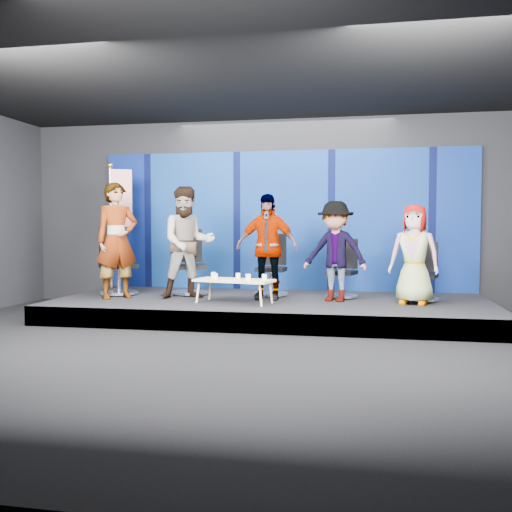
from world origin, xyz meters
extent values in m
plane|color=black|center=(0.00, 0.00, 0.00)|extent=(10.00, 10.00, 0.00)
cube|color=black|center=(0.00, 4.00, 1.75)|extent=(10.00, 0.02, 3.50)
cube|color=black|center=(0.00, -4.00, 1.75)|extent=(10.00, 0.02, 3.50)
cube|color=black|center=(0.00, 0.00, 3.50)|extent=(10.00, 8.00, 0.02)
cube|color=black|center=(0.00, 2.50, 0.15)|extent=(7.00, 3.00, 0.30)
cube|color=#071054|center=(0.00, 3.95, 1.60)|extent=(7.00, 0.08, 2.60)
cylinder|color=silver|center=(-2.69, 2.55, 0.33)|extent=(0.94, 0.94, 0.07)
cylinder|color=silver|center=(-2.69, 2.55, 0.59)|extent=(0.08, 0.08, 0.44)
cube|color=black|center=(-2.69, 2.55, 0.81)|extent=(0.75, 0.75, 0.08)
cube|color=black|center=(-2.87, 2.74, 1.18)|extent=(0.39, 0.38, 0.61)
imported|color=black|center=(-2.52, 2.13, 1.26)|extent=(0.82, 0.82, 1.92)
cylinder|color=silver|center=(-1.47, 2.81, 0.33)|extent=(0.86, 0.86, 0.06)
cylinder|color=silver|center=(-1.47, 2.81, 0.58)|extent=(0.08, 0.08, 0.43)
cube|color=black|center=(-1.47, 2.81, 0.79)|extent=(0.68, 0.68, 0.08)
cube|color=black|center=(-1.57, 3.05, 1.15)|extent=(0.45, 0.25, 0.59)
imported|color=black|center=(-1.38, 2.37, 1.23)|extent=(1.11, 1.02, 1.85)
cylinder|color=silver|center=(-0.07, 2.92, 0.33)|extent=(0.62, 0.62, 0.06)
cylinder|color=silver|center=(-0.07, 2.92, 0.56)|extent=(0.07, 0.07, 0.40)
cube|color=black|center=(-0.07, 2.92, 0.76)|extent=(0.49, 0.49, 0.07)
cube|color=black|center=(-0.06, 3.16, 1.09)|extent=(0.44, 0.06, 0.55)
imported|color=black|center=(-0.07, 2.47, 1.16)|extent=(1.02, 0.45, 1.72)
cylinder|color=silver|center=(1.13, 2.88, 0.33)|extent=(0.68, 0.68, 0.06)
cylinder|color=silver|center=(1.13, 2.88, 0.54)|extent=(0.06, 0.06, 0.37)
cube|color=black|center=(1.13, 2.88, 0.72)|extent=(0.54, 0.54, 0.06)
cube|color=black|center=(1.19, 3.09, 1.03)|extent=(0.40, 0.15, 0.51)
imported|color=black|center=(1.04, 2.44, 1.10)|extent=(1.15, 0.84, 1.59)
cylinder|color=silver|center=(2.41, 2.71, 0.33)|extent=(0.66, 0.66, 0.05)
cylinder|color=silver|center=(2.41, 2.71, 0.53)|extent=(0.06, 0.06, 0.35)
cube|color=black|center=(2.41, 2.71, 0.71)|extent=(0.52, 0.52, 0.06)
cube|color=black|center=(2.47, 2.92, 1.00)|extent=(0.39, 0.15, 0.49)
imported|color=black|center=(2.24, 2.29, 1.06)|extent=(0.85, 0.67, 1.53)
cube|color=tan|center=(-0.48, 1.91, 0.65)|extent=(1.30, 0.77, 0.04)
cylinder|color=tan|center=(-1.05, 1.83, 0.47)|extent=(0.03, 0.03, 0.34)
cylinder|color=tan|center=(-0.96, 2.22, 0.47)|extent=(0.03, 0.03, 0.34)
cylinder|color=tan|center=(-0.01, 1.59, 0.47)|extent=(0.03, 0.03, 0.34)
cylinder|color=tan|center=(0.08, 1.99, 0.47)|extent=(0.03, 0.03, 0.34)
cylinder|color=white|center=(-0.86, 2.09, 0.72)|extent=(0.08, 0.08, 0.09)
cylinder|color=white|center=(-0.77, 1.85, 0.72)|extent=(0.08, 0.08, 0.09)
cylinder|color=white|center=(-0.45, 2.04, 0.72)|extent=(0.07, 0.07, 0.09)
cylinder|color=white|center=(-0.24, 1.79, 0.72)|extent=(0.08, 0.08, 0.10)
cylinder|color=white|center=(0.00, 1.89, 0.72)|extent=(0.07, 0.07, 0.09)
cylinder|color=black|center=(-2.98, 2.87, 0.35)|extent=(0.31, 0.31, 0.10)
cylinder|color=gold|center=(-2.98, 2.87, 1.46)|extent=(0.04, 0.04, 2.13)
sphere|color=gold|center=(-2.98, 2.87, 2.58)|extent=(0.11, 0.11, 0.11)
cube|color=red|center=(-2.79, 2.93, 2.00)|extent=(0.36, 0.20, 1.02)
camera|label=1|loc=(1.50, -6.67, 1.49)|focal=40.00mm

